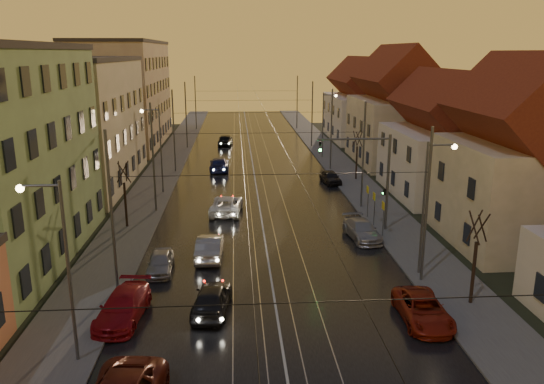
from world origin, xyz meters
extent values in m
plane|color=black|center=(0.00, 0.00, 0.00)|extent=(160.00, 160.00, 0.00)
cube|color=black|center=(0.00, 40.00, 0.02)|extent=(16.00, 120.00, 0.04)
cube|color=#4C4C4C|center=(-10.00, 40.00, 0.07)|extent=(4.00, 120.00, 0.15)
cube|color=#4C4C4C|center=(10.00, 40.00, 0.07)|extent=(4.00, 120.00, 0.15)
cube|color=gray|center=(-2.20, 40.00, 0.06)|extent=(0.06, 120.00, 0.03)
cube|color=gray|center=(-0.77, 40.00, 0.06)|extent=(0.06, 120.00, 0.03)
cube|color=gray|center=(0.77, 40.00, 0.06)|extent=(0.06, 120.00, 0.03)
cube|color=gray|center=(2.20, 40.00, 0.06)|extent=(0.06, 120.00, 0.03)
cube|color=tan|center=(-17.50, 34.00, 6.00)|extent=(10.00, 20.00, 12.00)
cube|color=#A38169|center=(-17.50, 58.00, 7.00)|extent=(10.00, 24.00, 14.00)
cube|color=#B5AC8B|center=(17.00, 15.00, 3.50)|extent=(8.50, 10.00, 7.00)
pyramid|color=#5C2015|center=(17.00, 15.00, 8.90)|extent=(8.67, 10.20, 3.80)
cube|color=silver|center=(17.00, 28.00, 3.00)|extent=(9.00, 12.00, 6.00)
pyramid|color=#5C2015|center=(17.00, 28.00, 7.60)|extent=(9.18, 12.24, 3.20)
cube|color=#B5AC8B|center=(17.00, 43.00, 3.75)|extent=(9.00, 14.00, 7.50)
pyramid|color=#5C2015|center=(17.00, 43.00, 9.50)|extent=(9.18, 14.28, 4.00)
cube|color=silver|center=(17.00, 61.00, 3.25)|extent=(9.00, 16.00, 6.50)
pyramid|color=#5C2015|center=(17.00, 61.00, 8.25)|extent=(9.18, 16.32, 3.50)
cylinder|color=#595B60|center=(-8.60, 9.00, 4.50)|extent=(0.16, 0.16, 9.00)
cylinder|color=#595B60|center=(8.60, 9.00, 4.50)|extent=(0.16, 0.16, 9.00)
cylinder|color=#595B60|center=(-8.60, 24.00, 4.50)|extent=(0.16, 0.16, 9.00)
cylinder|color=#595B60|center=(8.60, 24.00, 4.50)|extent=(0.16, 0.16, 9.00)
cylinder|color=#595B60|center=(-8.60, 39.00, 4.50)|extent=(0.16, 0.16, 9.00)
cylinder|color=#595B60|center=(8.60, 39.00, 4.50)|extent=(0.16, 0.16, 9.00)
cylinder|color=#595B60|center=(-8.60, 54.00, 4.50)|extent=(0.16, 0.16, 9.00)
cylinder|color=#595B60|center=(8.60, 54.00, 4.50)|extent=(0.16, 0.16, 9.00)
cylinder|color=#595B60|center=(-8.60, 72.00, 4.50)|extent=(0.16, 0.16, 9.00)
cylinder|color=#595B60|center=(8.60, 72.00, 4.50)|extent=(0.16, 0.16, 9.00)
cylinder|color=#595B60|center=(-8.80, 2.00, 4.00)|extent=(0.14, 0.14, 8.00)
cylinder|color=#595B60|center=(-9.60, 2.00, 7.80)|extent=(1.60, 0.10, 0.10)
sphere|color=#FFD88C|center=(-10.32, 2.00, 7.70)|extent=(0.32, 0.32, 0.32)
cylinder|color=#595B60|center=(8.80, 10.00, 4.00)|extent=(0.14, 0.14, 8.00)
cylinder|color=#595B60|center=(9.60, 10.00, 7.80)|extent=(1.60, 0.10, 0.10)
sphere|color=#FFD88C|center=(10.32, 10.00, 7.70)|extent=(0.32, 0.32, 0.32)
cylinder|color=#595B60|center=(-8.80, 30.00, 4.00)|extent=(0.14, 0.14, 8.00)
cylinder|color=#595B60|center=(-9.60, 30.00, 7.80)|extent=(1.60, 0.10, 0.10)
sphere|color=#FFD88C|center=(-10.32, 30.00, 7.70)|extent=(0.32, 0.32, 0.32)
cylinder|color=#595B60|center=(8.80, 46.00, 4.00)|extent=(0.14, 0.14, 8.00)
cylinder|color=#595B60|center=(9.60, 46.00, 7.80)|extent=(1.60, 0.10, 0.10)
sphere|color=#FFD88C|center=(10.32, 46.00, 7.70)|extent=(0.32, 0.32, 0.32)
cylinder|color=#595B60|center=(9.00, 18.00, 3.60)|extent=(0.20, 0.20, 7.20)
cylinder|color=#595B60|center=(6.40, 18.00, 6.90)|extent=(5.20, 0.14, 0.14)
imported|color=black|center=(4.00, 18.00, 6.30)|extent=(0.15, 0.18, 0.90)
sphere|color=#19FF3F|center=(4.00, 17.88, 6.15)|extent=(0.20, 0.20, 0.20)
cylinder|color=black|center=(-10.20, 20.00, 1.75)|extent=(0.18, 0.18, 3.50)
cylinder|color=black|center=(-9.97, 20.09, 4.30)|extent=(0.37, 0.92, 1.61)
cylinder|color=black|center=(-10.29, 20.23, 4.30)|extent=(0.91, 0.40, 1.61)
cylinder|color=black|center=(-10.43, 19.91, 4.30)|extent=(0.37, 0.92, 1.61)
cylinder|color=black|center=(-10.07, 19.78, 4.30)|extent=(0.84, 0.54, 1.62)
cylinder|color=black|center=(10.20, 6.00, 1.75)|extent=(0.18, 0.18, 3.50)
cylinder|color=black|center=(10.43, 6.09, 4.30)|extent=(0.37, 0.92, 1.61)
cylinder|color=black|center=(10.11, 6.23, 4.30)|extent=(0.91, 0.40, 1.61)
cylinder|color=black|center=(9.97, 5.91, 4.30)|extent=(0.37, 0.92, 1.61)
cylinder|color=black|center=(10.32, 5.78, 4.30)|extent=(0.84, 0.54, 1.62)
cylinder|color=black|center=(10.40, 34.00, 1.75)|extent=(0.18, 0.18, 3.50)
cylinder|color=black|center=(10.63, 34.09, 4.30)|extent=(0.37, 0.92, 1.61)
cylinder|color=black|center=(10.31, 34.23, 4.30)|extent=(0.91, 0.40, 1.61)
cylinder|color=black|center=(10.17, 33.91, 4.30)|extent=(0.37, 0.92, 1.61)
cylinder|color=black|center=(10.53, 33.78, 4.30)|extent=(0.84, 0.54, 1.62)
imported|color=black|center=(-3.26, 6.18, 0.74)|extent=(2.23, 4.49, 1.47)
imported|color=gray|center=(-3.71, 13.58, 0.74)|extent=(1.73, 4.54, 1.48)
imported|color=silver|center=(-2.77, 23.27, 0.72)|extent=(2.86, 5.38, 1.44)
imported|color=#191F4D|center=(-3.81, 39.43, 0.75)|extent=(2.12, 5.15, 1.49)
imported|color=black|center=(-3.42, 56.00, 0.79)|extent=(2.27, 4.80, 1.59)
imported|color=maroon|center=(-7.60, 5.65, 0.70)|extent=(2.46, 4.98, 1.39)
imported|color=gray|center=(-6.57, 11.47, 0.62)|extent=(1.56, 3.70, 1.25)
imported|color=maroon|center=(7.09, 4.47, 0.64)|extent=(2.23, 4.66, 1.28)
imported|color=#9F9EA4|center=(6.89, 16.46, 0.66)|extent=(2.35, 4.72, 1.32)
imported|color=black|center=(7.53, 32.85, 0.64)|extent=(2.01, 3.93, 1.28)
camera|label=1|loc=(-1.90, -18.55, 12.83)|focal=35.00mm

